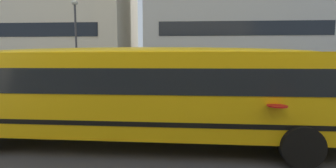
# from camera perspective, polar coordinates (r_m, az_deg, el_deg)

# --- Properties ---
(ground_plane) EXTENTS (400.00, 400.00, 0.00)m
(ground_plane) POSITION_cam_1_polar(r_m,az_deg,el_deg) (9.97, -16.47, -9.90)
(ground_plane) COLOR #38383D
(sidewalk_far) EXTENTS (120.00, 3.00, 0.01)m
(sidewalk_far) POSITION_cam_1_polar(r_m,az_deg,el_deg) (17.61, -7.72, -3.04)
(sidewalk_far) COLOR gray
(sidewalk_far) RESTS_ON ground_plane
(lane_centreline) EXTENTS (110.00, 0.16, 0.01)m
(lane_centreline) POSITION_cam_1_polar(r_m,az_deg,el_deg) (9.97, -16.47, -9.89)
(lane_centreline) COLOR silver
(lane_centreline) RESTS_ON ground_plane
(school_bus) EXTENTS (13.64, 3.48, 3.03)m
(school_bus) POSITION_cam_1_polar(r_m,az_deg,el_deg) (7.34, -5.75, -0.87)
(school_bus) COLOR yellow
(school_bus) RESTS_ON ground_plane
(street_lamp) EXTENTS (0.44, 0.44, 6.80)m
(street_lamp) POSITION_cam_1_polar(r_m,az_deg,el_deg) (18.05, -21.35, 10.56)
(street_lamp) COLOR #38383D
(street_lamp) RESTS_ON ground_plane
(apartment_block_far_left) EXTENTS (19.27, 9.26, 13.30)m
(apartment_block_far_left) POSITION_cam_1_polar(r_m,az_deg,el_deg) (27.73, -29.72, 13.19)
(apartment_block_far_left) COLOR beige
(apartment_block_far_left) RESTS_ON ground_plane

